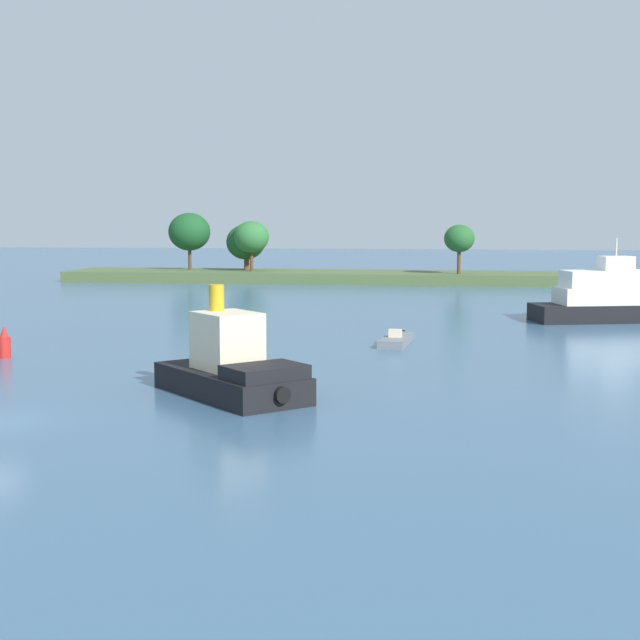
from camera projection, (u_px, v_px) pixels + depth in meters
name	position (u px, v px, depth m)	size (l,w,h in m)	color
treeline_island	(311.00, 264.00, 116.27)	(69.51, 10.84, 8.59)	#4C6038
small_motorboat	(396.00, 340.00, 59.16)	(2.04, 5.65, 1.00)	slate
tugboat	(232.00, 369.00, 41.81)	(8.35, 8.49, 5.00)	black
white_riverboat	(640.00, 299.00, 72.20)	(17.40, 8.22, 6.46)	black
channel_buoy_red	(4.00, 344.00, 53.29)	(0.70, 0.70, 1.90)	red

